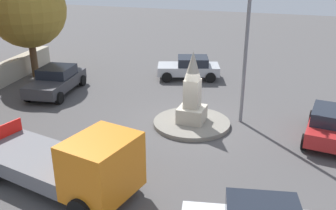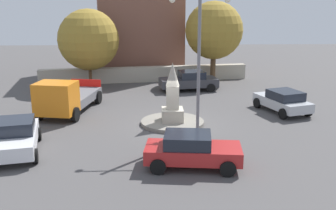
{
  "view_description": "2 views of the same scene",
  "coord_description": "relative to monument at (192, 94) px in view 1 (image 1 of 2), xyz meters",
  "views": [
    {
      "loc": [
        -14.87,
        -4.14,
        7.05
      ],
      "look_at": [
        -0.42,
        0.99,
        1.01
      ],
      "focal_mm": 39.53,
      "sensor_mm": 36.0,
      "label": 1
    },
    {
      "loc": [
        -1.07,
        -20.99,
        6.69
      ],
      "look_at": [
        -0.29,
        -0.99,
        1.36
      ],
      "focal_mm": 42.41,
      "sensor_mm": 36.0,
      "label": 2
    }
  ],
  "objects": [
    {
      "name": "traffic_island",
      "position": [
        0.0,
        0.0,
        -1.42
      ],
      "size": [
        3.49,
        3.49,
        0.2
      ],
      "primitive_type": "cylinder",
      "color": "gray",
      "rests_on": "ground"
    },
    {
      "name": "monument",
      "position": [
        0.0,
        0.0,
        0.0
      ],
      "size": [
        1.17,
        1.17,
        3.25
      ],
      "color": "#B2AA99",
      "rests_on": "traffic_island"
    },
    {
      "name": "car_dark_grey_far_side",
      "position": [
        1.69,
        8.4,
        -0.76
      ],
      "size": [
        4.54,
        2.57,
        1.48
      ],
      "color": "#38383D",
      "rests_on": "ground"
    },
    {
      "name": "streetlamp",
      "position": [
        1.16,
        -2.04,
        2.87
      ],
      "size": [
        2.87,
        0.28,
        7.25
      ],
      "color": "slate",
      "rests_on": "ground"
    },
    {
      "name": "car_red_parked_right",
      "position": [
        0.49,
        -5.84,
        -0.77
      ],
      "size": [
        4.07,
        2.27,
        1.43
      ],
      "color": "#B22323",
      "rests_on": "ground"
    },
    {
      "name": "truck_orange_approaching",
      "position": [
        -6.28,
        2.15,
        -0.49
      ],
      "size": [
        3.31,
        6.04,
        2.22
      ],
      "color": "orange",
      "rests_on": "ground"
    },
    {
      "name": "ground_plane",
      "position": [
        0.0,
        0.0,
        -1.51
      ],
      "size": [
        80.0,
        80.0,
        0.0
      ],
      "primitive_type": "plane",
      "color": "#4F4C4C"
    },
    {
      "name": "tree_near_wall",
      "position": [
        3.97,
        11.66,
        2.74
      ],
      "size": [
        4.71,
        4.71,
        6.63
      ],
      "color": "brown",
      "rests_on": "ground"
    },
    {
      "name": "car_silver_waiting",
      "position": [
        6.85,
        2.13,
        -0.79
      ],
      "size": [
        2.92,
        4.19,
        1.39
      ],
      "color": "#B7BABF",
      "rests_on": "ground"
    }
  ]
}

